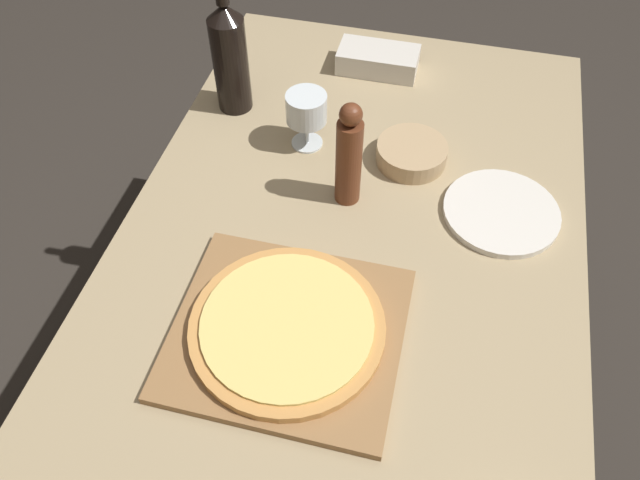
% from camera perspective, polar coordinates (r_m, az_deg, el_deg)
% --- Properties ---
extents(ground_plane, '(12.00, 12.00, 0.00)m').
position_cam_1_polar(ground_plane, '(1.80, 0.86, -18.58)').
color(ground_plane, '#2D2823').
extents(dining_table, '(0.90, 1.72, 0.74)m').
position_cam_1_polar(dining_table, '(1.20, 1.22, -7.24)').
color(dining_table, '#9E8966').
rests_on(dining_table, ground_plane).
extents(cutting_board, '(0.39, 0.35, 0.02)m').
position_cam_1_polar(cutting_board, '(1.08, -2.97, -8.48)').
color(cutting_board, olive).
rests_on(cutting_board, dining_table).
extents(pizza, '(0.33, 0.33, 0.02)m').
position_cam_1_polar(pizza, '(1.06, -3.02, -7.91)').
color(pizza, '#C68947').
rests_on(pizza, cutting_board).
extents(wine_bottle, '(0.08, 0.08, 0.34)m').
position_cam_1_polar(wine_bottle, '(1.44, -8.27, 16.35)').
color(wine_bottle, black).
rests_on(wine_bottle, dining_table).
extents(pepper_mill, '(0.05, 0.05, 0.24)m').
position_cam_1_polar(pepper_mill, '(1.21, 2.66, 7.64)').
color(pepper_mill, '#5B2D19').
rests_on(pepper_mill, dining_table).
extents(wine_glass, '(0.09, 0.09, 0.13)m').
position_cam_1_polar(wine_glass, '(1.34, -1.26, 11.80)').
color(wine_glass, silver).
rests_on(wine_glass, dining_table).
extents(small_bowl, '(0.15, 0.15, 0.04)m').
position_cam_1_polar(small_bowl, '(1.36, 8.37, 7.84)').
color(small_bowl, tan).
rests_on(small_bowl, dining_table).
extents(dinner_plate, '(0.23, 0.23, 0.01)m').
position_cam_1_polar(dinner_plate, '(1.30, 16.23, 2.47)').
color(dinner_plate, silver).
rests_on(dinner_plate, dining_table).
extents(food_container, '(0.20, 0.10, 0.06)m').
position_cam_1_polar(food_container, '(1.61, 5.32, 16.09)').
color(food_container, beige).
rests_on(food_container, dining_table).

